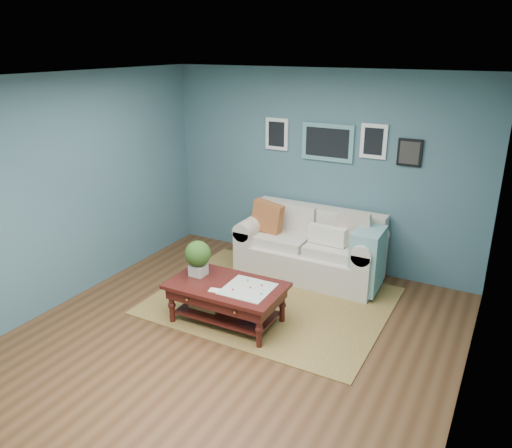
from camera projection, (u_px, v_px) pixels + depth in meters
The scene contains 4 objects.
room_shell at pixel (227, 223), 4.81m from camera, with size 5.00×5.02×2.70m.
area_rug at pixel (272, 300), 6.15m from camera, with size 2.75×2.20×0.01m, color brown.
loveseat at pixel (317, 248), 6.68m from camera, with size 1.94×0.88×1.00m.
coffee_table at pixel (222, 289), 5.59m from camera, with size 1.29×0.77×0.89m.
Camera 1 is at (2.41, -3.78, 2.99)m, focal length 35.00 mm.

